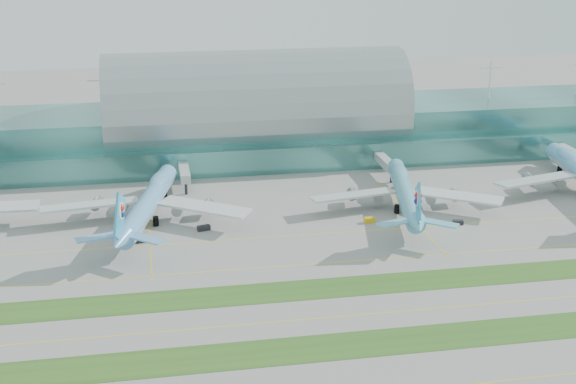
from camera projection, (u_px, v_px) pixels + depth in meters
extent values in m
plane|color=gray|center=(326.00, 292.00, 208.07)|extent=(700.00, 700.00, 0.00)
cube|color=#3D7A75|center=(255.00, 131.00, 325.97)|extent=(340.00, 42.00, 20.00)
cube|color=#3D7A75|center=(264.00, 160.00, 305.22)|extent=(340.00, 8.00, 10.00)
ellipsoid|color=#9EA5A8|center=(255.00, 107.00, 322.75)|extent=(340.00, 46.20, 16.17)
cylinder|color=white|center=(255.00, 88.00, 320.17)|extent=(0.80, 0.80, 16.00)
cube|color=#B2B7B7|center=(184.00, 171.00, 289.60)|extent=(3.50, 22.00, 3.00)
cylinder|color=black|center=(186.00, 189.00, 281.41)|extent=(1.00, 1.00, 4.00)
cube|color=#B2B7B7|center=(384.00, 161.00, 302.20)|extent=(3.50, 22.00, 3.00)
cylinder|color=black|center=(391.00, 177.00, 294.01)|extent=(1.00, 1.00, 4.00)
cube|color=#B2B7B7|center=(568.00, 151.00, 314.79)|extent=(3.50, 22.00, 3.00)
cube|color=#2D591E|center=(353.00, 345.00, 181.96)|extent=(420.00, 12.00, 0.08)
cube|color=#2D591E|center=(324.00, 288.00, 209.92)|extent=(420.00, 12.00, 0.08)
cube|color=yellow|center=(338.00, 317.00, 195.02)|extent=(420.00, 0.35, 0.01)
cube|color=yellow|center=(311.00, 264.00, 224.83)|extent=(420.00, 0.35, 0.01)
cube|color=yellow|center=(297.00, 235.00, 245.33)|extent=(420.00, 0.35, 0.01)
cylinder|color=#62A2D8|center=(148.00, 203.00, 255.14)|extent=(20.85, 62.90, 6.32)
ellipsoid|color=#62A2D8|center=(160.00, 180.00, 271.30)|extent=(10.31, 20.07, 4.50)
cone|color=#62A2D8|center=(169.00, 171.00, 287.31)|extent=(7.33, 6.42, 6.32)
cone|color=#62A2D8|center=(119.00, 242.00, 221.04)|extent=(7.97, 10.31, 6.00)
cube|color=silver|center=(90.00, 205.00, 254.33)|extent=(31.37, 12.13, 1.24)
cylinder|color=gray|center=(109.00, 206.00, 259.97)|extent=(4.67, 6.26, 3.46)
cube|color=silver|center=(204.00, 207.00, 252.36)|extent=(29.35, 23.98, 1.24)
cylinder|color=gray|center=(193.00, 207.00, 258.50)|extent=(4.67, 6.26, 3.46)
cube|color=#2D99CA|center=(120.00, 217.00, 220.90)|extent=(3.71, 13.17, 14.69)
cylinder|color=white|center=(120.00, 211.00, 221.37)|extent=(2.03, 4.97, 4.89)
cylinder|color=black|center=(164.00, 192.00, 279.34)|extent=(1.83, 1.83, 3.06)
cylinder|color=black|center=(137.00, 221.00, 252.96)|extent=(1.83, 1.83, 3.06)
cylinder|color=black|center=(156.00, 221.00, 252.64)|extent=(1.83, 1.83, 3.06)
cylinder|color=#5BAFC9|center=(405.00, 192.00, 265.65)|extent=(17.93, 59.60, 5.96)
ellipsoid|color=#5BAFC9|center=(400.00, 173.00, 280.92)|extent=(9.22, 18.90, 4.25)
cone|color=#5BAFC9|center=(395.00, 165.00, 296.05)|extent=(6.81, 5.92, 5.96)
cone|color=#5BAFC9|center=(418.00, 226.00, 233.42)|extent=(7.30, 9.62, 5.66)
cube|color=silver|center=(353.00, 195.00, 264.38)|extent=(29.68, 12.28, 1.17)
cylinder|color=gray|center=(365.00, 196.00, 269.84)|extent=(4.27, 5.84, 3.27)
cube|color=silver|center=(458.00, 196.00, 263.53)|extent=(28.02, 22.04, 1.17)
cylinder|color=gray|center=(442.00, 196.00, 269.20)|extent=(4.27, 5.84, 3.27)
cube|color=#30A6D7|center=(418.00, 204.00, 233.29)|extent=(3.13, 12.49, 13.86)
cylinder|color=white|center=(418.00, 198.00, 233.74)|extent=(1.78, 4.70, 4.62)
cylinder|color=black|center=(397.00, 184.00, 288.52)|extent=(1.73, 1.73, 2.89)
cylinder|color=black|center=(397.00, 209.00, 263.51)|extent=(1.73, 1.73, 2.89)
cylinder|color=black|center=(414.00, 209.00, 263.36)|extent=(1.73, 1.73, 2.89)
ellipsoid|color=#63ACDB|center=(568.00, 157.00, 297.69)|extent=(8.66, 20.41, 4.64)
cone|color=#63ACDB|center=(551.00, 149.00, 314.18)|extent=(7.12, 6.04, 6.51)
cube|color=silver|center=(537.00, 180.00, 278.29)|extent=(32.45, 15.61, 1.28)
cylinder|color=gray|center=(543.00, 181.00, 284.59)|extent=(4.28, 6.18, 3.57)
cylinder|color=black|center=(560.00, 168.00, 305.97)|extent=(1.89, 1.89, 3.15)
cube|color=black|center=(140.00, 240.00, 239.89)|extent=(4.04, 2.31, 1.57)
cube|color=black|center=(204.00, 228.00, 249.04)|extent=(4.33, 2.76, 1.54)
cube|color=#E0AD0D|center=(369.00, 220.00, 255.55)|extent=(3.40, 2.17, 1.66)
cube|color=black|center=(458.00, 222.00, 254.02)|extent=(3.51, 2.32, 1.35)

